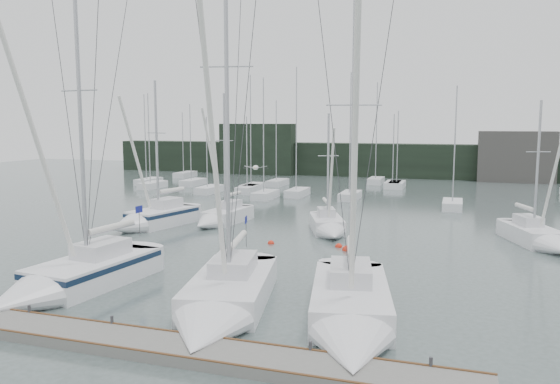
{
  "coord_description": "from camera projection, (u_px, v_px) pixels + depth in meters",
  "views": [
    {
      "loc": [
        10.62,
        -21.39,
        8.17
      ],
      "look_at": [
        1.91,
        5.0,
        4.63
      ],
      "focal_mm": 35.0,
      "sensor_mm": 36.0,
      "label": 1
    }
  ],
  "objects": [
    {
      "name": "buoy_d",
      "position": [
        347.0,
        250.0,
        35.11
      ],
      "size": [
        0.63,
        0.63,
        0.63
      ],
      "primitive_type": "sphere",
      "color": "red",
      "rests_on": "ground"
    },
    {
      "name": "far_building_right",
      "position": [
        516.0,
        157.0,
        74.96
      ],
      "size": [
        10.0,
        3.0,
        7.0
      ],
      "primitive_type": "cube",
      "color": "#44423F",
      "rests_on": "ground"
    },
    {
      "name": "buoy_c",
      "position": [
        120.0,
        242.0,
        37.42
      ],
      "size": [
        0.59,
        0.59,
        0.59
      ],
      "primitive_type": "sphere",
      "color": "red",
      "rests_on": "ground"
    },
    {
      "name": "far_treeline",
      "position": [
        386.0,
        160.0,
        82.57
      ],
      "size": [
        90.0,
        4.0,
        5.0
      ],
      "primitive_type": "cube",
      "color": "black",
      "rests_on": "ground"
    },
    {
      "name": "sailboat_near_center",
      "position": [
        220.0,
        305.0,
        22.76
      ],
      "size": [
        5.4,
        11.18,
        17.93
      ],
      "rotation": [
        0.0,
        0.0,
        0.21
      ],
      "color": "white",
      "rests_on": "ground"
    },
    {
      "name": "sailboat_near_right",
      "position": [
        351.0,
        318.0,
        21.28
      ],
      "size": [
        5.26,
        11.18,
        15.06
      ],
      "rotation": [
        0.0,
        0.0,
        0.2
      ],
      "color": "white",
      "rests_on": "ground"
    },
    {
      "name": "dock",
      "position": [
        144.0,
        344.0,
        19.75
      ],
      "size": [
        24.0,
        2.0,
        0.4
      ],
      "primitive_type": "cube",
      "color": "#63635E",
      "rests_on": "ground"
    },
    {
      "name": "sailboat_mid_a",
      "position": [
        150.0,
        219.0,
        42.53
      ],
      "size": [
        4.58,
        8.56,
        12.28
      ],
      "rotation": [
        0.0,
        0.0,
        -0.23
      ],
      "color": "white",
      "rests_on": "ground"
    },
    {
      "name": "sailboat_mid_b",
      "position": [
        219.0,
        218.0,
        43.86
      ],
      "size": [
        3.06,
        7.18,
        11.23
      ],
      "rotation": [
        0.0,
        0.0,
        -0.11
      ],
      "color": "white",
      "rests_on": "ground"
    },
    {
      "name": "sailboat_near_left",
      "position": [
        66.0,
        280.0,
        26.09
      ],
      "size": [
        4.28,
        10.36,
        16.39
      ],
      "rotation": [
        0.0,
        0.0,
        -0.11
      ],
      "color": "white",
      "rests_on": "ground"
    },
    {
      "name": "ground",
      "position": [
        205.0,
        306.0,
        24.48
      ],
      "size": [
        160.0,
        160.0,
        0.0
      ],
      "primitive_type": "plane",
      "color": "#485754",
      "rests_on": "ground"
    },
    {
      "name": "buoy_a",
      "position": [
        271.0,
        244.0,
        37.08
      ],
      "size": [
        0.45,
        0.45,
        0.45
      ],
      "primitive_type": "sphere",
      "color": "red",
      "rests_on": "ground"
    },
    {
      "name": "sailboat_mid_c",
      "position": [
        329.0,
        228.0,
        40.01
      ],
      "size": [
        4.29,
        6.69,
        9.52
      ],
      "rotation": [
        0.0,
        0.0,
        0.37
      ],
      "color": "white",
      "rests_on": "ground"
    },
    {
      "name": "seagull",
      "position": [
        256.0,
        168.0,
        22.16
      ],
      "size": [
        0.94,
        0.44,
        0.19
      ],
      "rotation": [
        0.0,
        0.0,
        0.2
      ],
      "color": "white",
      "rests_on": "ground"
    },
    {
      "name": "far_building_left",
      "position": [
        258.0,
        149.0,
        86.71
      ],
      "size": [
        12.0,
        3.0,
        8.0
      ],
      "primitive_type": "cube",
      "color": "black",
      "rests_on": "ground"
    },
    {
      "name": "buoy_b",
      "position": [
        339.0,
        247.0,
        36.08
      ],
      "size": [
        0.48,
        0.48,
        0.48
      ],
      "primitive_type": "sphere",
      "color": "red",
      "rests_on": "ground"
    },
    {
      "name": "sailboat_mid_e",
      "position": [
        541.0,
        239.0,
        35.93
      ],
      "size": [
        4.76,
        7.82,
        10.39
      ],
      "rotation": [
        0.0,
        0.0,
        0.35
      ],
      "color": "white",
      "rests_on": "ground"
    },
    {
      "name": "mast_forest",
      "position": [
        326.0,
        187.0,
        65.18
      ],
      "size": [
        60.12,
        23.92,
        14.55
      ],
      "color": "white",
      "rests_on": "ground"
    }
  ]
}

